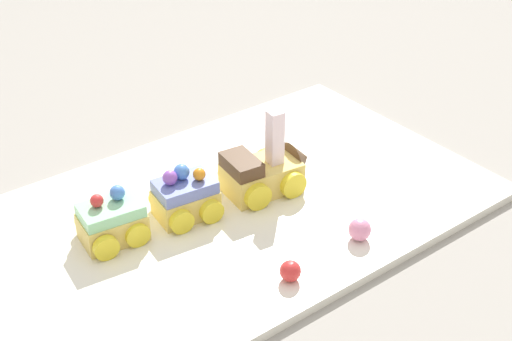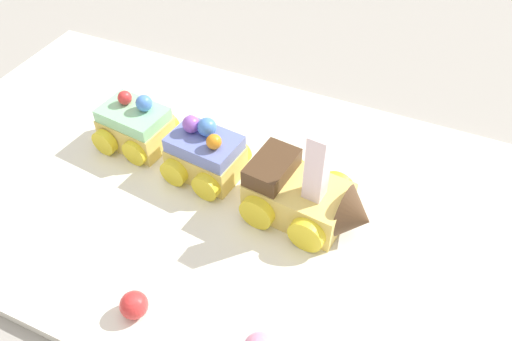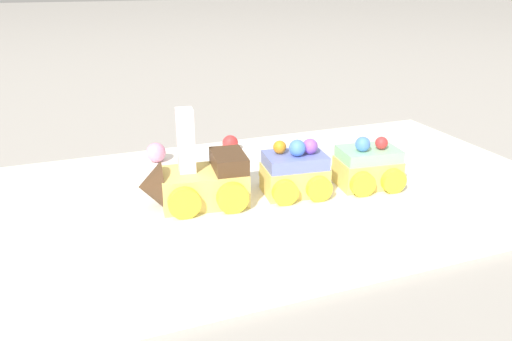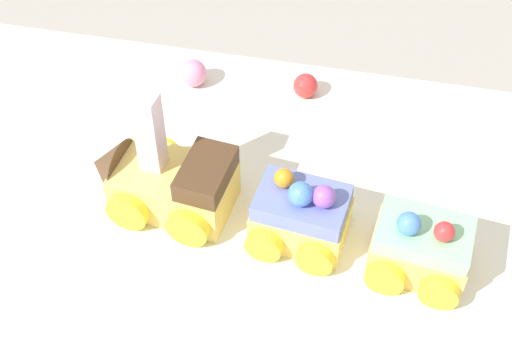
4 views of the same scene
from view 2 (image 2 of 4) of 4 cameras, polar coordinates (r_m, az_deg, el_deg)
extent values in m
plane|color=gray|center=(0.53, -4.10, -3.12)|extent=(10.00, 10.00, 0.00)
cube|color=white|center=(0.52, -4.13, -2.68)|extent=(0.71, 0.40, 0.01)
cube|color=#EACC66|center=(0.48, 4.84, -3.23)|extent=(0.10, 0.07, 0.04)
cube|color=#4C331E|center=(0.47, 1.85, 0.41)|extent=(0.04, 0.06, 0.02)
cone|color=#4C331E|center=(0.47, 11.34, -5.29)|extent=(0.03, 0.06, 0.05)
cube|color=white|center=(0.46, 6.89, -1.67)|extent=(0.02, 0.02, 0.02)
cube|color=white|center=(0.45, 7.08, -0.08)|extent=(0.02, 0.02, 0.02)
cube|color=white|center=(0.43, 7.29, 1.59)|extent=(0.02, 0.02, 0.02)
cube|color=white|center=(0.42, 7.51, 3.37)|extent=(0.02, 0.02, 0.02)
cylinder|color=yellow|center=(0.46, 5.77, -7.36)|extent=(0.04, 0.01, 0.03)
cylinder|color=yellow|center=(0.50, 9.27, -1.94)|extent=(0.04, 0.01, 0.03)
cylinder|color=yellow|center=(0.47, 0.11, -4.86)|extent=(0.04, 0.01, 0.03)
cylinder|color=yellow|center=(0.52, 4.00, 0.20)|extent=(0.04, 0.01, 0.03)
cube|color=#EACC66|center=(0.53, -5.72, 1.07)|extent=(0.08, 0.06, 0.03)
cube|color=#6B7AC6|center=(0.51, -5.92, 3.05)|extent=(0.07, 0.06, 0.02)
sphere|color=#9956C6|center=(0.51, -7.43, 5.29)|extent=(0.02, 0.02, 0.02)
sphere|color=#4C84E0|center=(0.50, -5.62, 4.97)|extent=(0.02, 0.02, 0.02)
sphere|color=orange|center=(0.49, -4.84, 3.30)|extent=(0.02, 0.02, 0.02)
cylinder|color=yellow|center=(0.50, -5.75, -1.90)|extent=(0.03, 0.01, 0.03)
cylinder|color=yellow|center=(0.54, -2.16, 2.07)|extent=(0.03, 0.01, 0.03)
cylinder|color=yellow|center=(0.52, -9.36, -0.25)|extent=(0.03, 0.01, 0.03)
cylinder|color=yellow|center=(0.55, -5.67, 3.49)|extent=(0.03, 0.01, 0.03)
cube|color=#EACC66|center=(0.57, -13.48, 4.36)|extent=(0.08, 0.06, 0.03)
cube|color=#93DBA3|center=(0.56, -13.88, 6.20)|extent=(0.07, 0.06, 0.01)
sphere|color=red|center=(0.56, -14.77, 8.05)|extent=(0.02, 0.02, 0.02)
sphere|color=#4C84E0|center=(0.55, -12.68, 7.52)|extent=(0.02, 0.02, 0.02)
cylinder|color=yellow|center=(0.55, -13.84, 1.80)|extent=(0.03, 0.01, 0.03)
cylinder|color=yellow|center=(0.58, -10.09, 5.25)|extent=(0.03, 0.01, 0.03)
cylinder|color=yellow|center=(0.57, -16.85, 3.16)|extent=(0.03, 0.01, 0.03)
cylinder|color=yellow|center=(0.60, -13.09, 6.43)|extent=(0.03, 0.01, 0.03)
sphere|color=red|center=(0.44, -13.72, -14.72)|extent=(0.02, 0.02, 0.02)
camera|label=1|loc=(0.65, -100.69, 5.84)|focal=50.00mm
camera|label=3|loc=(0.83, 30.83, 30.46)|focal=35.00mm
camera|label=4|loc=(0.72, 7.05, 51.11)|focal=50.00mm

